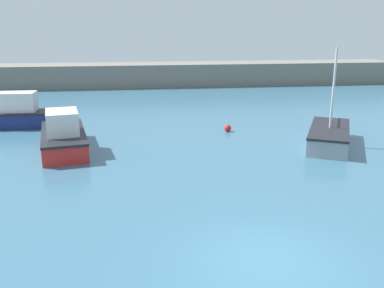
{
  "coord_description": "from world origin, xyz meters",
  "views": [
    {
      "loc": [
        -3.34,
        -9.88,
        6.22
      ],
      "look_at": [
        -0.79,
        9.62,
        0.6
      ],
      "focal_mm": 40.0,
      "sensor_mm": 36.0,
      "label": 1
    }
  ],
  "objects_px": {
    "motorboat_grey_hull": "(63,136)",
    "mooring_buoy_red": "(228,128)",
    "motorboat_with_cabin": "(13,115)",
    "sailboat_twin_hulled": "(329,136)"
  },
  "relations": [
    {
      "from": "motorboat_grey_hull",
      "to": "motorboat_with_cabin",
      "type": "height_order",
      "value": "motorboat_with_cabin"
    },
    {
      "from": "sailboat_twin_hulled",
      "to": "mooring_buoy_red",
      "type": "height_order",
      "value": "sailboat_twin_hulled"
    },
    {
      "from": "sailboat_twin_hulled",
      "to": "motorboat_with_cabin",
      "type": "bearing_deg",
      "value": -83.36
    },
    {
      "from": "motorboat_grey_hull",
      "to": "mooring_buoy_red",
      "type": "bearing_deg",
      "value": -83.6
    },
    {
      "from": "motorboat_with_cabin",
      "to": "mooring_buoy_red",
      "type": "relative_size",
      "value": 15.0
    },
    {
      "from": "sailboat_twin_hulled",
      "to": "mooring_buoy_red",
      "type": "distance_m",
      "value": 5.84
    },
    {
      "from": "motorboat_with_cabin",
      "to": "sailboat_twin_hulled",
      "type": "relative_size",
      "value": 1.12
    },
    {
      "from": "sailboat_twin_hulled",
      "to": "motorboat_grey_hull",
      "type": "bearing_deg",
      "value": -66.75
    },
    {
      "from": "sailboat_twin_hulled",
      "to": "mooring_buoy_red",
      "type": "bearing_deg",
      "value": -100.81
    },
    {
      "from": "motorboat_with_cabin",
      "to": "sailboat_twin_hulled",
      "type": "height_order",
      "value": "sailboat_twin_hulled"
    }
  ]
}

